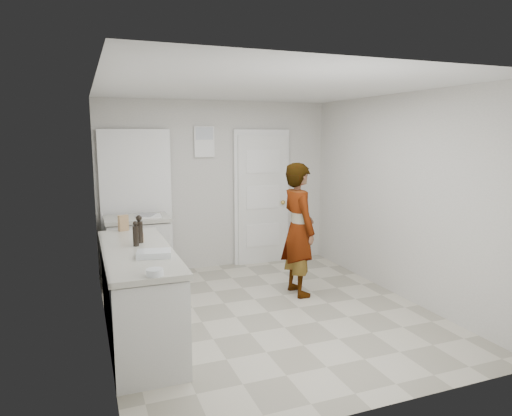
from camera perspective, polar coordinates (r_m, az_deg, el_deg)
name	(u,v)px	position (r m, az deg, el deg)	size (l,w,h in m)	color
ground	(268,312)	(5.35, 1.54, -12.88)	(4.00, 4.00, 0.00)	gray
room_shell	(207,201)	(6.82, -6.10, 0.86)	(4.00, 4.00, 4.00)	#B8B6AE
main_counter	(139,299)	(4.67, -14.41, -10.90)	(0.64, 1.96, 0.93)	silver
side_counter	(138,253)	(6.36, -14.50, -5.49)	(0.84, 0.61, 0.93)	silver
person	(299,229)	(5.73, 5.34, -2.67)	(0.61, 0.40, 1.67)	silver
cake_mix_box	(123,223)	(5.38, -16.25, -1.82)	(0.11, 0.05, 0.18)	#A47352
spice_jar	(141,238)	(4.80, -14.14, -3.63)	(0.05, 0.05, 0.08)	tan
oil_cruet_a	(139,230)	(4.74, -14.39, -2.64)	(0.07, 0.07, 0.28)	black
oil_cruet_b	(136,234)	(4.61, -14.81, -3.18)	(0.06, 0.06, 0.25)	black
baking_dish	(154,254)	(4.21, -12.63, -5.62)	(0.34, 0.27, 0.05)	silver
egg_bowl	(155,272)	(3.66, -12.55, -7.84)	(0.13, 0.13, 0.05)	silver
papers	(151,216)	(6.25, -12.96, -0.97)	(0.25, 0.32, 0.01)	white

